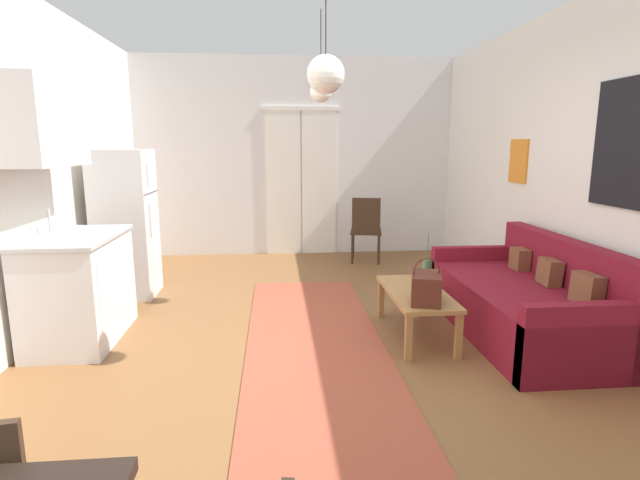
{
  "coord_description": "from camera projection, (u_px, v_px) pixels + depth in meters",
  "views": [
    {
      "loc": [
        -0.3,
        -3.51,
        1.6
      ],
      "look_at": [
        0.1,
        0.89,
        0.74
      ],
      "focal_mm": 27.41,
      "sensor_mm": 36.0,
      "label": 1
    }
  ],
  "objects": [
    {
      "name": "couch",
      "position": [
        528.0,
        304.0,
        4.15
      ],
      "size": [
        0.93,
        1.93,
        0.82
      ],
      "color": "maroon",
      "rests_on": "ground_plane"
    },
    {
      "name": "bamboo_vase",
      "position": [
        427.0,
        274.0,
        4.13
      ],
      "size": [
        0.08,
        0.08,
        0.48
      ],
      "color": "#47704C",
      "rests_on": "coffee_table"
    },
    {
      "name": "accent_chair",
      "position": [
        366.0,
        227.0,
        6.66
      ],
      "size": [
        0.49,
        0.47,
        0.91
      ],
      "rotation": [
        0.0,
        0.0,
        2.95
      ],
      "color": "#382619",
      "rests_on": "ground_plane"
    },
    {
      "name": "refrigerator",
      "position": [
        126.0,
        224.0,
        5.15
      ],
      "size": [
        0.59,
        0.58,
        1.56
      ],
      "color": "white",
      "rests_on": "ground_plane"
    },
    {
      "name": "wall_right",
      "position": [
        622.0,
        169.0,
        3.7
      ],
      "size": [
        0.12,
        7.53,
        2.83
      ],
      "color": "white",
      "rests_on": "ground_plane"
    },
    {
      "name": "handbag",
      "position": [
        426.0,
        288.0,
        3.78
      ],
      "size": [
        0.3,
        0.38,
        0.35
      ],
      "color": "#512319",
      "rests_on": "coffee_table"
    },
    {
      "name": "area_rug",
      "position": [
        315.0,
        345.0,
        3.96
      ],
      "size": [
        1.11,
        3.63,
        0.01
      ],
      "primitive_type": "cube",
      "color": "#9E4733",
      "rests_on": "ground_plane"
    },
    {
      "name": "ground_plane",
      "position": [
        317.0,
        362.0,
        3.78
      ],
      "size": [
        5.15,
        7.93,
        0.1
      ],
      "primitive_type": "cube",
      "color": "brown"
    },
    {
      "name": "pendant_lamp_near",
      "position": [
        326.0,
        74.0,
        3.28
      ],
      "size": [
        0.26,
        0.26,
        0.89
      ],
      "color": "black"
    },
    {
      "name": "wall_back",
      "position": [
        296.0,
        158.0,
        7.13
      ],
      "size": [
        4.75,
        0.13,
        2.83
      ],
      "color": "silver",
      "rests_on": "ground_plane"
    },
    {
      "name": "coffee_table",
      "position": [
        416.0,
        297.0,
        4.1
      ],
      "size": [
        0.47,
        1.04,
        0.4
      ],
      "color": "#A87542",
      "rests_on": "ground_plane"
    },
    {
      "name": "pendant_lamp_far",
      "position": [
        321.0,
        91.0,
        4.63
      ],
      "size": [
        0.21,
        0.21,
        0.84
      ],
      "color": "black"
    },
    {
      "name": "kitchen_counter",
      "position": [
        71.0,
        246.0,
        3.95
      ],
      "size": [
        0.63,
        1.05,
        2.1
      ],
      "color": "silver",
      "rests_on": "ground_plane"
    }
  ]
}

